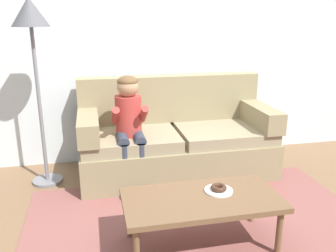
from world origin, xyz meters
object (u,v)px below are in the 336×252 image
couch (176,140)px  person_child (129,121)px  toy_controller (260,194)px  floor_lamp (32,32)px  donut (219,188)px  coffee_table (202,202)px

couch → person_child: (-0.52, -0.21, 0.31)m
toy_controller → floor_lamp: floor_lamp is taller
person_child → donut: person_child is taller
person_child → toy_controller: size_ratio=4.87×
couch → coffee_table: couch is taller
couch → toy_controller: bearing=-49.9°
couch → coffee_table: 1.38m
donut → couch: bearing=90.7°
couch → donut: bearing=-89.3°
toy_controller → floor_lamp: size_ratio=0.12×
person_child → donut: size_ratio=9.18×
donut → toy_controller: size_ratio=0.53×
coffee_table → floor_lamp: bearing=131.8°
donut → toy_controller: donut is taller
toy_controller → couch: bearing=146.8°
coffee_table → floor_lamp: size_ratio=0.62×
person_child → toy_controller: bearing=-25.4°
coffee_table → toy_controller: coffee_table is taller
person_child → toy_controller: (1.16, -0.55, -0.65)m
coffee_table → person_child: bearing=108.3°
toy_controller → floor_lamp: (-2.01, 0.77, 1.48)m
coffee_table → donut: bearing=22.1°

